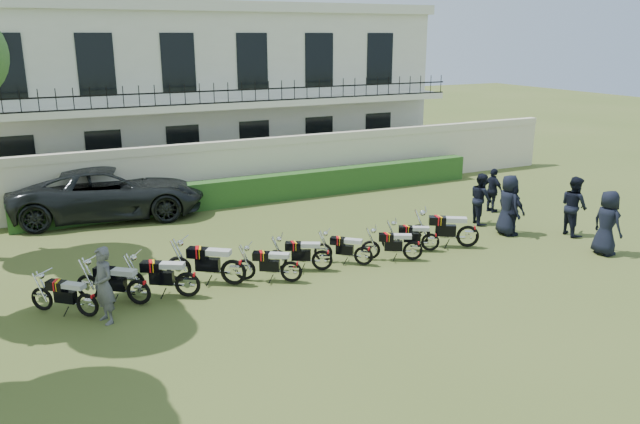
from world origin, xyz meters
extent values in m
plane|color=#445522|center=(0.00, 0.00, 0.00)|extent=(100.00, 100.00, 0.00)
cube|color=beige|center=(0.00, 8.00, 1.00)|extent=(30.00, 0.30, 2.00)
cube|color=beige|center=(0.00, 8.00, 2.15)|extent=(30.00, 0.35, 0.30)
cube|color=#224819|center=(1.00, 7.20, 0.50)|extent=(18.00, 0.60, 1.00)
cube|color=silver|center=(0.00, 14.00, 3.50)|extent=(20.00, 8.00, 7.00)
cube|color=silver|center=(0.00, 14.00, 7.20)|extent=(20.40, 8.40, 0.40)
cube|color=silver|center=(0.00, 9.30, 3.50)|extent=(20.00, 1.40, 0.25)
cube|color=black|center=(0.00, 8.65, 4.10)|extent=(20.00, 0.05, 0.05)
cube|color=black|center=(0.00, 8.65, 3.65)|extent=(20.00, 0.05, 0.05)
cube|color=black|center=(-7.50, 10.02, 1.60)|extent=(1.30, 0.12, 2.20)
cube|color=black|center=(-7.50, 10.02, 5.10)|extent=(1.30, 0.12, 2.20)
cube|color=black|center=(-4.50, 10.02, 1.60)|extent=(1.30, 0.12, 2.20)
cube|color=black|center=(-4.50, 10.02, 5.10)|extent=(1.30, 0.12, 2.20)
cube|color=black|center=(-1.50, 10.02, 1.60)|extent=(1.30, 0.12, 2.20)
cube|color=black|center=(-1.50, 10.02, 5.10)|extent=(1.30, 0.12, 2.20)
cube|color=black|center=(1.50, 10.02, 1.60)|extent=(1.30, 0.12, 2.20)
cube|color=black|center=(1.50, 10.02, 5.10)|extent=(1.30, 0.12, 2.20)
cube|color=black|center=(4.50, 10.02, 1.60)|extent=(1.30, 0.12, 2.20)
cube|color=black|center=(4.50, 10.02, 5.10)|extent=(1.30, 0.12, 2.20)
cube|color=black|center=(7.50, 10.02, 1.60)|extent=(1.30, 0.12, 2.20)
cube|color=black|center=(7.50, 10.02, 5.10)|extent=(1.30, 0.12, 2.20)
torus|color=black|center=(-6.00, -0.91, 0.28)|extent=(0.48, 0.44, 0.57)
torus|color=black|center=(-6.89, -0.10, 0.28)|extent=(0.48, 0.44, 0.57)
cube|color=black|center=(-6.41, -0.54, 0.42)|extent=(0.49, 0.47, 0.28)
cube|color=black|center=(-6.57, -0.40, 0.67)|extent=(0.47, 0.46, 0.20)
cube|color=red|center=(-6.57, -0.40, 0.68)|extent=(0.16, 0.26, 0.21)
cube|color=yellow|center=(-6.53, -0.43, 0.68)|extent=(0.14, 0.25, 0.21)
cube|color=#B1B1B1|center=(-6.23, -0.71, 0.71)|extent=(0.53, 0.51, 0.11)
cylinder|color=silver|center=(-6.79, -0.20, 0.95)|extent=(0.39, 0.43, 0.03)
torus|color=black|center=(-4.77, -0.78, 0.31)|extent=(0.54, 0.47, 0.62)
torus|color=black|center=(-5.80, 0.07, 0.31)|extent=(0.54, 0.47, 0.62)
cube|color=black|center=(-5.25, -0.38, 0.46)|extent=(0.55, 0.50, 0.31)
cube|color=black|center=(-5.43, -0.23, 0.74)|extent=(0.52, 0.50, 0.23)
cube|color=red|center=(-5.43, -0.23, 0.75)|extent=(0.17, 0.29, 0.24)
cube|color=yellow|center=(-5.38, -0.27, 0.75)|extent=(0.14, 0.28, 0.24)
cube|color=#B1B1B1|center=(-5.03, -0.56, 0.78)|extent=(0.59, 0.55, 0.12)
cylinder|color=silver|center=(-5.68, -0.02, 1.04)|extent=(0.42, 0.49, 0.03)
torus|color=black|center=(-3.56, -0.77, 0.31)|extent=(0.60, 0.41, 0.64)
torus|color=black|center=(-4.73, -0.07, 0.31)|extent=(0.60, 0.41, 0.64)
cube|color=black|center=(-4.10, -0.45, 0.47)|extent=(0.59, 0.46, 0.31)
cube|color=black|center=(-4.30, -0.32, 0.75)|extent=(0.54, 0.47, 0.23)
cube|color=red|center=(-4.30, -0.32, 0.76)|extent=(0.13, 0.29, 0.24)
cube|color=yellow|center=(-4.25, -0.35, 0.76)|extent=(0.10, 0.29, 0.24)
cube|color=#B1B1B1|center=(-3.86, -0.59, 0.79)|extent=(0.62, 0.51, 0.13)
cylinder|color=silver|center=(-4.59, -0.15, 1.07)|extent=(0.35, 0.56, 0.03)
torus|color=black|center=(-2.32, -0.62, 0.33)|extent=(0.61, 0.48, 0.68)
torus|color=black|center=(-3.50, 0.23, 0.33)|extent=(0.61, 0.48, 0.68)
cube|color=black|center=(-2.87, -0.23, 0.50)|extent=(0.61, 0.52, 0.33)
cube|color=black|center=(-3.07, -0.08, 0.80)|extent=(0.58, 0.53, 0.25)
cube|color=red|center=(-3.07, -0.08, 0.81)|extent=(0.17, 0.31, 0.26)
cube|color=yellow|center=(-3.02, -0.11, 0.81)|extent=(0.14, 0.30, 0.26)
cube|color=#B1B1B1|center=(-2.62, -0.40, 0.85)|extent=(0.65, 0.58, 0.13)
cylinder|color=silver|center=(-3.36, 0.13, 1.14)|extent=(0.42, 0.56, 0.03)
torus|color=black|center=(-1.02, -1.00, 0.28)|extent=(0.52, 0.38, 0.57)
torus|color=black|center=(-2.03, -0.33, 0.28)|extent=(0.52, 0.38, 0.57)
cube|color=black|center=(-1.48, -0.69, 0.42)|extent=(0.52, 0.42, 0.28)
cube|color=black|center=(-1.66, -0.57, 0.67)|extent=(0.48, 0.43, 0.21)
cube|color=red|center=(-1.66, -0.57, 0.68)|extent=(0.13, 0.26, 0.21)
cube|color=yellow|center=(-1.62, -0.60, 0.68)|extent=(0.10, 0.26, 0.21)
cube|color=#B1B1B1|center=(-1.27, -0.83, 0.71)|extent=(0.55, 0.47, 0.11)
cylinder|color=silver|center=(-1.91, -0.41, 0.95)|extent=(0.33, 0.48, 0.03)
torus|color=black|center=(0.09, -0.55, 0.28)|extent=(0.54, 0.34, 0.57)
torus|color=black|center=(-0.98, 0.02, 0.28)|extent=(0.54, 0.34, 0.57)
cube|color=black|center=(-0.40, -0.29, 0.42)|extent=(0.53, 0.39, 0.28)
cube|color=black|center=(-0.59, -0.19, 0.67)|extent=(0.49, 0.41, 0.21)
cube|color=red|center=(-0.59, -0.19, 0.68)|extent=(0.11, 0.26, 0.22)
cube|color=yellow|center=(-0.54, -0.21, 0.68)|extent=(0.08, 0.26, 0.22)
cube|color=#B1B1B1|center=(-0.18, -0.41, 0.71)|extent=(0.56, 0.44, 0.11)
cylinder|color=silver|center=(-0.86, -0.05, 0.96)|extent=(0.29, 0.51, 0.03)
torus|color=black|center=(1.17, -0.80, 0.26)|extent=(0.45, 0.42, 0.54)
torus|color=black|center=(0.32, -0.04, 0.26)|extent=(0.45, 0.42, 0.54)
cube|color=black|center=(0.78, -0.45, 0.40)|extent=(0.47, 0.44, 0.26)
cube|color=black|center=(0.63, -0.31, 0.63)|extent=(0.45, 0.43, 0.19)
cube|color=red|center=(0.63, -0.31, 0.64)|extent=(0.15, 0.25, 0.20)
cube|color=yellow|center=(0.67, -0.35, 0.64)|extent=(0.13, 0.24, 0.20)
cube|color=#B1B1B1|center=(0.96, -0.61, 0.67)|extent=(0.50, 0.48, 0.11)
cylinder|color=silver|center=(0.42, -0.13, 0.90)|extent=(0.37, 0.41, 0.03)
torus|color=black|center=(2.71, -0.97, 0.27)|extent=(0.52, 0.34, 0.56)
torus|color=black|center=(1.67, -0.39, 0.27)|extent=(0.52, 0.34, 0.56)
cube|color=black|center=(2.23, -0.71, 0.41)|extent=(0.52, 0.39, 0.27)
cube|color=black|center=(2.05, -0.60, 0.66)|extent=(0.47, 0.41, 0.20)
cube|color=red|center=(2.05, -0.60, 0.67)|extent=(0.11, 0.25, 0.21)
cube|color=yellow|center=(2.09, -0.63, 0.67)|extent=(0.09, 0.25, 0.21)
cube|color=#B1B1B1|center=(2.44, -0.83, 0.69)|extent=(0.54, 0.44, 0.11)
cylinder|color=silver|center=(1.79, -0.46, 0.93)|extent=(0.29, 0.49, 0.03)
torus|color=black|center=(3.59, -0.55, 0.27)|extent=(0.51, 0.34, 0.54)
torus|color=black|center=(2.59, 0.03, 0.27)|extent=(0.51, 0.34, 0.54)
cube|color=black|center=(3.13, -0.29, 0.40)|extent=(0.50, 0.38, 0.27)
cube|color=black|center=(2.95, -0.18, 0.64)|extent=(0.46, 0.40, 0.20)
cube|color=red|center=(2.95, -0.18, 0.65)|extent=(0.11, 0.25, 0.20)
cube|color=yellow|center=(3.00, -0.21, 0.65)|extent=(0.09, 0.24, 0.20)
cube|color=#B1B1B1|center=(3.34, -0.40, 0.67)|extent=(0.53, 0.43, 0.11)
cylinder|color=silver|center=(2.71, -0.04, 0.90)|extent=(0.29, 0.47, 0.03)
torus|color=black|center=(4.89, -0.87, 0.33)|extent=(0.62, 0.44, 0.67)
torus|color=black|center=(3.67, -0.11, 0.33)|extent=(0.62, 0.44, 0.67)
cube|color=black|center=(4.33, -0.52, 0.50)|extent=(0.62, 0.49, 0.33)
cube|color=black|center=(4.11, -0.39, 0.79)|extent=(0.57, 0.51, 0.24)
cube|color=red|center=(4.11, -0.39, 0.81)|extent=(0.15, 0.31, 0.25)
cube|color=yellow|center=(4.17, -0.42, 0.81)|extent=(0.11, 0.30, 0.25)
cube|color=#B1B1B1|center=(4.58, -0.68, 0.84)|extent=(0.66, 0.54, 0.13)
cylinder|color=silver|center=(3.81, -0.20, 1.13)|extent=(0.38, 0.58, 0.03)
imported|color=black|center=(-4.75, 7.65, 0.89)|extent=(6.80, 3.96, 1.78)
imported|color=#5A5A5F|center=(-6.10, -0.92, 0.87)|extent=(0.60, 0.74, 1.74)
imported|color=black|center=(7.49, -2.67, 0.95)|extent=(0.63, 0.94, 1.89)
imported|color=black|center=(8.08, -0.93, 0.95)|extent=(0.88, 1.04, 1.89)
imported|color=black|center=(6.31, -0.15, 0.79)|extent=(0.44, 0.95, 1.59)
imported|color=black|center=(6.26, 0.02, 0.96)|extent=(0.73, 1.02, 1.93)
imported|color=black|center=(6.27, 1.32, 0.86)|extent=(0.87, 0.99, 1.73)
imported|color=black|center=(7.60, 2.26, 0.79)|extent=(0.45, 0.95, 1.58)
camera|label=1|loc=(-7.44, -14.34, 6.15)|focal=35.00mm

